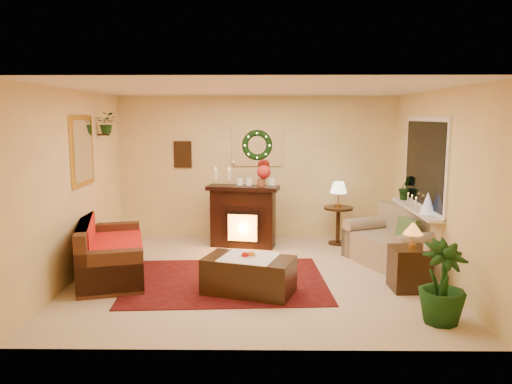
{
  "coord_description": "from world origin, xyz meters",
  "views": [
    {
      "loc": [
        0.08,
        -6.78,
        2.24
      ],
      "look_at": [
        0.0,
        0.35,
        1.15
      ],
      "focal_mm": 35.0,
      "sensor_mm": 36.0,
      "label": 1
    }
  ],
  "objects_px": {
    "side_table_round": "(338,226)",
    "end_table_square": "(409,269)",
    "coffee_table": "(249,277)",
    "sofa": "(111,246)",
    "fireplace": "(243,215)",
    "loveseat": "(392,238)"
  },
  "relations": [
    {
      "from": "fireplace",
      "to": "side_table_round",
      "type": "height_order",
      "value": "fireplace"
    },
    {
      "from": "loveseat",
      "to": "side_table_round",
      "type": "height_order",
      "value": "loveseat"
    },
    {
      "from": "sofa",
      "to": "end_table_square",
      "type": "distance_m",
      "value": 4.08
    },
    {
      "from": "fireplace",
      "to": "side_table_round",
      "type": "xyz_separation_m",
      "value": [
        1.67,
        0.18,
        -0.23
      ]
    },
    {
      "from": "sofa",
      "to": "coffee_table",
      "type": "xyz_separation_m",
      "value": [
        1.96,
        -0.71,
        -0.22
      ]
    },
    {
      "from": "side_table_round",
      "to": "end_table_square",
      "type": "xyz_separation_m",
      "value": [
        0.57,
        -2.33,
        -0.05
      ]
    },
    {
      "from": "sofa",
      "to": "loveseat",
      "type": "xyz_separation_m",
      "value": [
        4.1,
        0.55,
        -0.01
      ]
    },
    {
      "from": "sofa",
      "to": "side_table_round",
      "type": "relative_size",
      "value": 2.82
    },
    {
      "from": "fireplace",
      "to": "loveseat",
      "type": "distance_m",
      "value": 2.53
    },
    {
      "from": "loveseat",
      "to": "side_table_round",
      "type": "relative_size",
      "value": 2.21
    },
    {
      "from": "sofa",
      "to": "coffee_table",
      "type": "bearing_deg",
      "value": -35.15
    },
    {
      "from": "sofa",
      "to": "side_table_round",
      "type": "distance_m",
      "value": 3.9
    },
    {
      "from": "coffee_table",
      "to": "sofa",
      "type": "bearing_deg",
      "value": 178.26
    },
    {
      "from": "loveseat",
      "to": "end_table_square",
      "type": "relative_size",
      "value": 2.62
    },
    {
      "from": "end_table_square",
      "to": "side_table_round",
      "type": "bearing_deg",
      "value": 103.72
    },
    {
      "from": "fireplace",
      "to": "end_table_square",
      "type": "bearing_deg",
      "value": -33.38
    },
    {
      "from": "side_table_round",
      "to": "loveseat",
      "type": "bearing_deg",
      "value": -62.82
    },
    {
      "from": "loveseat",
      "to": "coffee_table",
      "type": "xyz_separation_m",
      "value": [
        -2.14,
        -1.26,
        -0.21
      ]
    },
    {
      "from": "side_table_round",
      "to": "sofa",
      "type": "bearing_deg",
      "value": -152.74
    },
    {
      "from": "loveseat",
      "to": "coffee_table",
      "type": "relative_size",
      "value": 1.32
    },
    {
      "from": "loveseat",
      "to": "side_table_round",
      "type": "xyz_separation_m",
      "value": [
        -0.63,
        1.23,
        -0.09
      ]
    },
    {
      "from": "fireplace",
      "to": "loveseat",
      "type": "relative_size",
      "value": 0.74
    }
  ]
}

